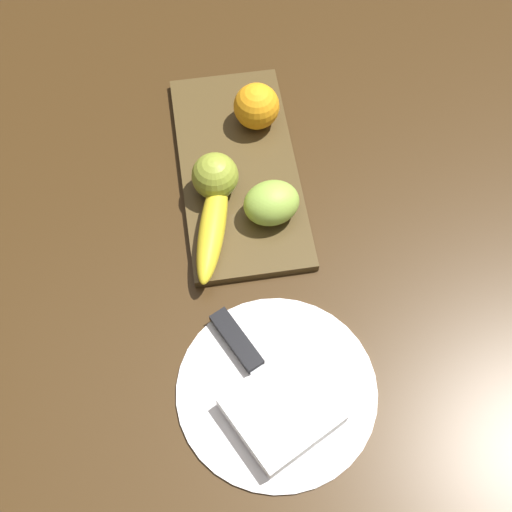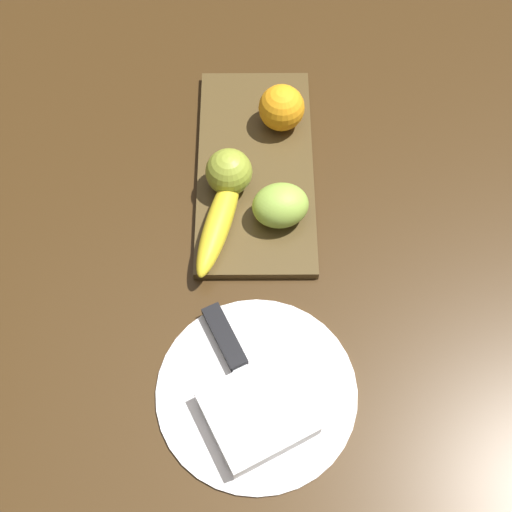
{
  "view_description": "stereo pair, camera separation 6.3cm",
  "coord_description": "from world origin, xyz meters",
  "px_view_note": "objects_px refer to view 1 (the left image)",
  "views": [
    {
      "loc": [
        0.6,
        -0.04,
        0.81
      ],
      "look_at": [
        0.18,
        0.03,
        0.04
      ],
      "focal_mm": 47.22,
      "sensor_mm": 36.0,
      "label": 1
    },
    {
      "loc": [
        0.6,
        0.03,
        0.81
      ],
      "look_at": [
        0.18,
        0.03,
        0.04
      ],
      "focal_mm": 47.22,
      "sensor_mm": 36.0,
      "label": 2
    }
  ],
  "objects_px": {
    "banana": "(213,226)",
    "folded_napkin": "(282,411)",
    "grape_bunch": "(272,203)",
    "knife": "(243,350)",
    "orange_near_apple": "(256,106)",
    "dinner_plate": "(277,390)",
    "apple": "(215,176)",
    "fruit_tray": "(239,169)"
  },
  "relations": [
    {
      "from": "apple",
      "to": "knife",
      "type": "distance_m",
      "value": 0.25
    },
    {
      "from": "orange_near_apple",
      "to": "dinner_plate",
      "type": "height_order",
      "value": "orange_near_apple"
    },
    {
      "from": "grape_bunch",
      "to": "knife",
      "type": "relative_size",
      "value": 0.45
    },
    {
      "from": "orange_near_apple",
      "to": "knife",
      "type": "bearing_deg",
      "value": -11.36
    },
    {
      "from": "fruit_tray",
      "to": "folded_napkin",
      "type": "relative_size",
      "value": 3.15
    },
    {
      "from": "fruit_tray",
      "to": "orange_near_apple",
      "type": "bearing_deg",
      "value": 153.65
    },
    {
      "from": "banana",
      "to": "folded_napkin",
      "type": "bearing_deg",
      "value": -154.24
    },
    {
      "from": "banana",
      "to": "dinner_plate",
      "type": "bearing_deg",
      "value": -152.81
    },
    {
      "from": "grape_bunch",
      "to": "knife",
      "type": "distance_m",
      "value": 0.21
    },
    {
      "from": "knife",
      "to": "apple",
      "type": "bearing_deg",
      "value": 154.69
    },
    {
      "from": "fruit_tray",
      "to": "orange_near_apple",
      "type": "height_order",
      "value": "orange_near_apple"
    },
    {
      "from": "banana",
      "to": "dinner_plate",
      "type": "xyz_separation_m",
      "value": [
        0.23,
        0.05,
        -0.03
      ]
    },
    {
      "from": "banana",
      "to": "folded_napkin",
      "type": "height_order",
      "value": "banana"
    },
    {
      "from": "fruit_tray",
      "to": "apple",
      "type": "relative_size",
      "value": 5.47
    },
    {
      "from": "banana",
      "to": "knife",
      "type": "height_order",
      "value": "banana"
    },
    {
      "from": "apple",
      "to": "banana",
      "type": "xyz_separation_m",
      "value": [
        0.07,
        -0.01,
        -0.02
      ]
    },
    {
      "from": "grape_bunch",
      "to": "folded_napkin",
      "type": "xyz_separation_m",
      "value": [
        0.28,
        -0.03,
        -0.02
      ]
    },
    {
      "from": "folded_napkin",
      "to": "dinner_plate",
      "type": "bearing_deg",
      "value": 180.0
    },
    {
      "from": "orange_near_apple",
      "to": "folded_napkin",
      "type": "distance_m",
      "value": 0.45
    },
    {
      "from": "grape_bunch",
      "to": "folded_napkin",
      "type": "bearing_deg",
      "value": -6.88
    },
    {
      "from": "fruit_tray",
      "to": "grape_bunch",
      "type": "relative_size",
      "value": 4.64
    },
    {
      "from": "orange_near_apple",
      "to": "folded_napkin",
      "type": "height_order",
      "value": "orange_near_apple"
    },
    {
      "from": "orange_near_apple",
      "to": "grape_bunch",
      "type": "relative_size",
      "value": 0.88
    },
    {
      "from": "folded_napkin",
      "to": "apple",
      "type": "bearing_deg",
      "value": -173.62
    },
    {
      "from": "orange_near_apple",
      "to": "grape_bunch",
      "type": "xyz_separation_m",
      "value": [
        0.17,
        -0.01,
        -0.01
      ]
    },
    {
      "from": "grape_bunch",
      "to": "banana",
      "type": "bearing_deg",
      "value": -78.16
    },
    {
      "from": "dinner_plate",
      "to": "knife",
      "type": "height_order",
      "value": "knife"
    },
    {
      "from": "fruit_tray",
      "to": "banana",
      "type": "relative_size",
      "value": 2.02
    },
    {
      "from": "fruit_tray",
      "to": "folded_napkin",
      "type": "distance_m",
      "value": 0.37
    },
    {
      "from": "grape_bunch",
      "to": "knife",
      "type": "bearing_deg",
      "value": -19.22
    },
    {
      "from": "fruit_tray",
      "to": "dinner_plate",
      "type": "bearing_deg",
      "value": 0.0
    },
    {
      "from": "apple",
      "to": "banana",
      "type": "bearing_deg",
      "value": -10.43
    },
    {
      "from": "apple",
      "to": "dinner_plate",
      "type": "xyz_separation_m",
      "value": [
        0.3,
        0.04,
        -0.04
      ]
    },
    {
      "from": "fruit_tray",
      "to": "folded_napkin",
      "type": "height_order",
      "value": "folded_napkin"
    },
    {
      "from": "fruit_tray",
      "to": "orange_near_apple",
      "type": "distance_m",
      "value": 0.1
    },
    {
      "from": "banana",
      "to": "orange_near_apple",
      "type": "distance_m",
      "value": 0.21
    },
    {
      "from": "fruit_tray",
      "to": "grape_bunch",
      "type": "bearing_deg",
      "value": 20.66
    },
    {
      "from": "dinner_plate",
      "to": "apple",
      "type": "bearing_deg",
      "value": -172.96
    },
    {
      "from": "folded_napkin",
      "to": "orange_near_apple",
      "type": "bearing_deg",
      "value": 175.03
    },
    {
      "from": "apple",
      "to": "orange_near_apple",
      "type": "relative_size",
      "value": 0.96
    },
    {
      "from": "fruit_tray",
      "to": "banana",
      "type": "bearing_deg",
      "value": -25.16
    },
    {
      "from": "fruit_tray",
      "to": "grape_bunch",
      "type": "distance_m",
      "value": 0.1
    }
  ]
}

